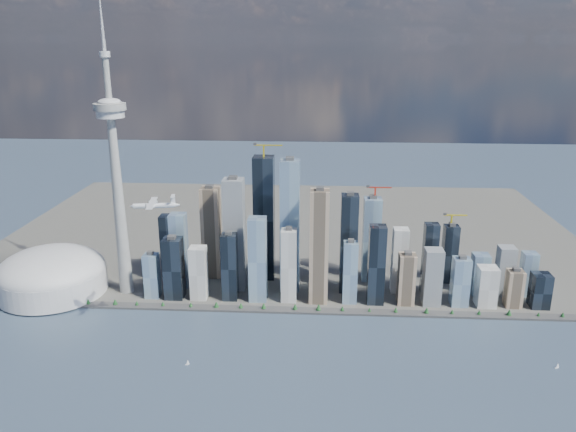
# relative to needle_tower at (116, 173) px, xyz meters

# --- Properties ---
(ground) EXTENTS (4000.00, 4000.00, 0.00)m
(ground) POSITION_rel_needle_tower_xyz_m (300.00, -310.00, -235.84)
(ground) COLOR #35445C
(ground) RESTS_ON ground
(seawall) EXTENTS (1100.00, 22.00, 4.00)m
(seawall) POSITION_rel_needle_tower_xyz_m (300.00, -60.00, -233.84)
(seawall) COLOR #383838
(seawall) RESTS_ON ground
(land) EXTENTS (1400.00, 900.00, 3.00)m
(land) POSITION_rel_needle_tower_xyz_m (300.00, 390.00, -234.34)
(land) COLOR #4C4C47
(land) RESTS_ON ground
(shoreline_trees) EXTENTS (960.53, 7.20, 8.80)m
(shoreline_trees) POSITION_rel_needle_tower_xyz_m (300.00, -60.00, -227.06)
(shoreline_trees) COLOR #3F2D1E
(shoreline_trees) RESTS_ON seawall
(skyscraper_cluster) EXTENTS (736.00, 142.00, 275.76)m
(skyscraper_cluster) POSITION_rel_needle_tower_xyz_m (359.61, 26.81, -149.89)
(skyscraper_cluster) COLOR black
(skyscraper_cluster) RESTS_ON land
(needle_tower) EXTENTS (56.00, 56.00, 550.50)m
(needle_tower) POSITION_rel_needle_tower_xyz_m (0.00, 0.00, 0.00)
(needle_tower) COLOR gray
(needle_tower) RESTS_ON land
(dome_stadium) EXTENTS (200.00, 200.00, 86.00)m
(dome_stadium) POSITION_rel_needle_tower_xyz_m (-140.00, -10.00, -196.40)
(dome_stadium) COLOR silver
(dome_stadium) RESTS_ON land
(airplane) EXTENTS (73.49, 65.22, 17.93)m
(airplane) POSITION_rel_needle_tower_xyz_m (123.74, -183.18, -3.42)
(airplane) COLOR white
(airplane) RESTS_ON ground
(sailboat_west) EXTENTS (6.83, 3.19, 9.46)m
(sailboat_west) POSITION_rel_needle_tower_xyz_m (174.57, -242.28, -232.80)
(sailboat_west) COLOR white
(sailboat_west) RESTS_ON ground
(sailboat_east) EXTENTS (6.64, 3.54, 9.29)m
(sailboat_east) POSITION_rel_needle_tower_xyz_m (726.01, -218.41, -232.86)
(sailboat_east) COLOR white
(sailboat_east) RESTS_ON ground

